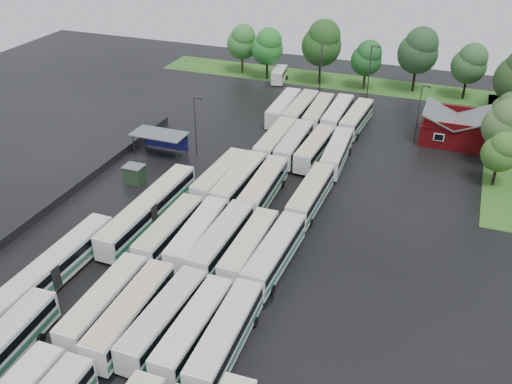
% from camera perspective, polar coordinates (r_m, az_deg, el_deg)
% --- Properties ---
extents(ground, '(160.00, 160.00, 0.00)m').
position_cam_1_polar(ground, '(64.84, -5.47, -6.54)').
color(ground, black).
rests_on(ground, ground).
extents(brick_building, '(10.07, 8.60, 5.39)m').
position_cam_1_polar(brick_building, '(96.32, 19.20, 5.86)').
color(brick_building, maroon).
rests_on(brick_building, ground).
extents(wash_shed, '(8.20, 4.20, 3.58)m').
position_cam_1_polar(wash_shed, '(87.43, -9.51, 5.56)').
color(wash_shed, '#2D2D30').
rests_on(wash_shed, ground).
extents(utility_hut, '(2.70, 2.20, 2.62)m').
position_cam_1_polar(utility_hut, '(80.50, -12.05, 1.76)').
color(utility_hut, '#1B321C').
rests_on(utility_hut, ground).
extents(grass_strip_north, '(80.00, 10.00, 0.01)m').
position_cam_1_polar(grass_strip_north, '(119.69, 9.19, 10.75)').
color(grass_strip_north, '#2A5819').
rests_on(grass_strip_north, ground).
extents(west_fence, '(0.10, 50.00, 1.20)m').
position_cam_1_polar(west_fence, '(80.83, -17.30, 0.54)').
color(west_fence, '#2D2D30').
rests_on(west_fence, ground).
extents(bus_r1c0, '(2.92, 12.54, 3.47)m').
position_cam_1_polar(bus_r1c0, '(57.50, -14.91, -10.65)').
color(bus_r1c0, silver).
rests_on(bus_r1c0, ground).
extents(bus_r1c1, '(3.04, 12.98, 3.60)m').
position_cam_1_polar(bus_r1c1, '(55.67, -12.36, -11.74)').
color(bus_r1c1, silver).
rests_on(bus_r1c1, ground).
extents(bus_r1c2, '(3.07, 12.56, 3.47)m').
position_cam_1_polar(bus_r1c2, '(54.65, -9.19, -12.38)').
color(bus_r1c2, silver).
rests_on(bus_r1c2, ground).
extents(bus_r1c3, '(2.66, 12.25, 3.41)m').
position_cam_1_polar(bus_r1c3, '(53.38, -6.21, -13.41)').
color(bus_r1c3, silver).
rests_on(bus_r1c3, ground).
extents(bus_r1c4, '(3.11, 12.88, 3.56)m').
position_cam_1_polar(bus_r1c4, '(52.31, -3.01, -14.20)').
color(bus_r1c4, silver).
rests_on(bus_r1c4, ground).
extents(bus_r2c0, '(2.74, 12.36, 3.43)m').
position_cam_1_polar(bus_r2c0, '(66.41, -8.64, -3.81)').
color(bus_r2c0, silver).
rests_on(bus_r2c0, ground).
extents(bus_r2c1, '(3.22, 12.68, 3.50)m').
position_cam_1_polar(bus_r2c1, '(65.16, -5.85, -4.29)').
color(bus_r2c1, silver).
rests_on(bus_r2c1, ground).
extents(bus_r2c2, '(2.87, 12.93, 3.59)m').
position_cam_1_polar(bus_r2c2, '(64.02, -3.46, -4.81)').
color(bus_r2c2, silver).
rests_on(bus_r2c2, ground).
extents(bus_r2c3, '(2.74, 12.40, 3.44)m').
position_cam_1_polar(bus_r2c3, '(62.89, -0.67, -5.55)').
color(bus_r2c3, silver).
rests_on(bus_r2c3, ground).
extents(bus_r2c4, '(3.09, 12.90, 3.57)m').
position_cam_1_polar(bus_r2c4, '(61.88, 1.89, -6.15)').
color(bus_r2c4, silver).
rests_on(bus_r2c4, ground).
extents(bus_r3c0, '(3.13, 12.71, 3.51)m').
position_cam_1_polar(bus_r3c0, '(76.83, -3.55, 1.50)').
color(bus_r3c0, silver).
rests_on(bus_r3c0, ground).
extents(bus_r3c1, '(2.95, 13.01, 3.61)m').
position_cam_1_polar(bus_r3c1, '(75.51, -1.67, 1.06)').
color(bus_r3c1, silver).
rests_on(bus_r3c1, ground).
extents(bus_r3c2, '(3.16, 13.03, 3.60)m').
position_cam_1_polar(bus_r3c2, '(74.22, 0.79, 0.52)').
color(bus_r3c2, silver).
rests_on(bus_r3c2, ground).
extents(bus_r3c4, '(2.91, 12.82, 3.56)m').
position_cam_1_polar(bus_r3c4, '(72.86, 5.51, -0.26)').
color(bus_r3c4, silver).
rests_on(bus_r3c4, ground).
extents(bus_r4c1, '(2.73, 12.81, 3.57)m').
position_cam_1_polar(bus_r4c1, '(86.94, 1.97, 5.08)').
color(bus_r4c1, silver).
rests_on(bus_r4c1, ground).
extents(bus_r4c2, '(2.87, 12.60, 3.50)m').
position_cam_1_polar(bus_r4c2, '(86.35, 3.83, 4.82)').
color(bus_r4c2, silver).
rests_on(bus_r4c2, ground).
extents(bus_r4c3, '(3.08, 12.34, 3.41)m').
position_cam_1_polar(bus_r4c3, '(85.32, 5.90, 4.37)').
color(bus_r4c3, silver).
rests_on(bus_r4c3, ground).
extents(bus_r4c4, '(3.21, 12.50, 3.45)m').
position_cam_1_polar(bus_r4c4, '(84.36, 8.09, 3.93)').
color(bus_r4c4, silver).
rests_on(bus_r4c4, ground).
extents(bus_r5c0, '(3.05, 12.85, 3.56)m').
position_cam_1_polar(bus_r5c0, '(99.66, 2.77, 8.37)').
color(bus_r5c0, silver).
rests_on(bus_r5c0, ground).
extents(bus_r5c1, '(2.84, 12.92, 3.59)m').
position_cam_1_polar(bus_r5c1, '(98.99, 4.49, 8.18)').
color(bus_r5c1, silver).
rests_on(bus_r5c1, ground).
extents(bus_r5c2, '(3.05, 12.65, 3.50)m').
position_cam_1_polar(bus_r5c2, '(98.06, 6.25, 7.84)').
color(bus_r5c2, silver).
rests_on(bus_r5c2, ground).
extents(bus_r5c3, '(2.72, 12.71, 3.54)m').
position_cam_1_polar(bus_r5c3, '(97.76, 8.15, 7.66)').
color(bus_r5c3, silver).
rests_on(bus_r5c3, ground).
extents(bus_r5c4, '(3.23, 12.45, 3.43)m').
position_cam_1_polar(bus_r5c4, '(96.80, 9.99, 7.24)').
color(bus_r5c4, silver).
rests_on(bus_r5c4, ground).
extents(artic_bus_west_b, '(2.99, 19.19, 3.55)m').
position_cam_1_polar(artic_bus_west_b, '(70.67, -10.66, -1.69)').
color(artic_bus_west_b, silver).
rests_on(artic_bus_west_b, ground).
extents(artic_bus_west_c, '(2.92, 18.39, 3.41)m').
position_cam_1_polar(artic_bus_west_c, '(63.29, -19.73, -7.35)').
color(artic_bus_west_c, silver).
rests_on(artic_bus_west_c, ground).
extents(minibus, '(3.15, 6.47, 2.71)m').
position_cam_1_polar(minibus, '(118.32, 2.33, 11.65)').
color(minibus, silver).
rests_on(minibus, ground).
extents(tree_north_0, '(6.28, 6.28, 10.39)m').
position_cam_1_polar(tree_north_0, '(122.30, -1.36, 14.80)').
color(tree_north_0, '#392718').
rests_on(tree_north_0, ground).
extents(tree_north_1, '(6.43, 6.43, 10.64)m').
position_cam_1_polar(tree_north_1, '(118.41, 1.18, 14.38)').
color(tree_north_1, black).
rests_on(tree_north_1, ground).
extents(tree_north_2, '(7.84, 7.84, 12.98)m').
position_cam_1_polar(tree_north_2, '(115.87, 6.65, 14.62)').
color(tree_north_2, black).
rests_on(tree_north_2, ground).
extents(tree_north_3, '(5.96, 5.96, 9.88)m').
position_cam_1_polar(tree_north_3, '(114.40, 11.06, 13.04)').
color(tree_north_3, '#38291A').
rests_on(tree_north_3, ground).
extents(tree_north_4, '(7.63, 7.63, 12.64)m').
position_cam_1_polar(tree_north_4, '(115.04, 15.99, 13.48)').
color(tree_north_4, black).
rests_on(tree_north_4, ground).
extents(tree_north_5, '(6.46, 6.46, 10.69)m').
position_cam_1_polar(tree_north_5, '(114.23, 20.63, 11.96)').
color(tree_north_5, black).
rests_on(tree_north_5, ground).
extents(tree_east_0, '(4.87, 4.87, 8.07)m').
position_cam_1_polar(tree_east_0, '(83.04, 23.33, 3.75)').
color(tree_east_0, black).
rests_on(tree_east_0, ground).
extents(tree_east_1, '(6.41, 6.41, 10.61)m').
position_cam_1_polar(tree_east_1, '(88.13, 23.81, 6.28)').
color(tree_east_1, black).
rests_on(tree_east_1, ground).
extents(tree_east_2, '(4.84, 4.83, 7.99)m').
position_cam_1_polar(tree_east_2, '(98.87, 23.86, 7.62)').
color(tree_east_2, black).
rests_on(tree_east_2, ground).
extents(lamp_post_ne, '(1.46, 0.28, 9.50)m').
position_cam_1_polar(lamp_post_ne, '(92.58, 16.05, 7.88)').
color(lamp_post_ne, '#2D2D30').
rests_on(lamp_post_ne, ground).
extents(lamp_post_nw, '(1.45, 0.28, 9.42)m').
position_cam_1_polar(lamp_post_nw, '(85.10, -6.04, 6.94)').
color(lamp_post_nw, '#2D2D30').
rests_on(lamp_post_nw, ground).
extents(lamp_post_back_w, '(1.61, 0.31, 10.45)m').
position_cam_1_polar(lamp_post_back_w, '(108.78, 6.58, 12.36)').
color(lamp_post_back_w, '#2D2D30').
rests_on(lamp_post_back_w, ground).
extents(lamp_post_back_e, '(1.68, 0.33, 10.93)m').
position_cam_1_polar(lamp_post_back_e, '(106.80, 11.35, 11.81)').
color(lamp_post_back_e, '#2D2D30').
rests_on(lamp_post_back_e, ground).
extents(puddle_0, '(5.75, 5.75, 0.01)m').
position_cam_1_polar(puddle_0, '(54.38, -16.32, -16.49)').
color(puddle_0, black).
rests_on(puddle_0, ground).
extents(puddle_2, '(8.19, 8.19, 0.01)m').
position_cam_1_polar(puddle_2, '(67.37, -10.84, -5.43)').
color(puddle_2, black).
rests_on(puddle_2, ground).
extents(puddle_3, '(4.52, 4.52, 0.01)m').
position_cam_1_polar(puddle_3, '(59.18, -0.42, -10.49)').
color(puddle_3, black).
rests_on(puddle_3, ground).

